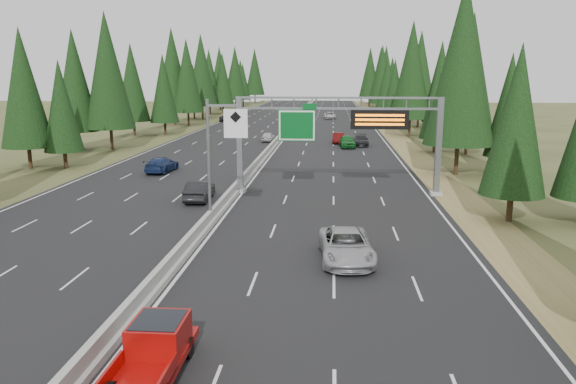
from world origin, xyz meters
name	(u,v)px	position (x,y,z in m)	size (l,w,h in m)	color
road	(283,136)	(0.00, 80.00, 0.04)	(32.00, 260.00, 0.08)	black
shoulder_right	(395,137)	(17.80, 80.00, 0.03)	(3.60, 260.00, 0.06)	olive
shoulder_left	(175,135)	(-17.80, 80.00, 0.03)	(3.60, 260.00, 0.06)	#3A4520
median_barrier	(283,133)	(0.00, 80.00, 0.41)	(0.70, 260.00, 0.85)	gray
sign_gantry	(346,130)	(8.92, 34.88, 5.27)	(16.75, 0.98, 7.80)	slate
hov_sign_pole	(217,153)	(0.58, 24.97, 4.72)	(2.80, 0.50, 8.00)	slate
tree_row_right	(427,76)	(21.79, 77.17, 9.38)	(11.48, 240.22, 18.66)	black
tree_row_left	(144,77)	(-21.89, 78.08, 9.29)	(11.98, 237.99, 18.74)	black
silver_minivan	(346,246)	(8.62, 18.15, 0.87)	(2.63, 5.70, 1.58)	#A8A7AB
red_pickup	(156,346)	(2.26, 6.41, 0.99)	(1.80, 5.04, 1.64)	black
car_ahead_green	(347,141)	(9.86, 65.25, 0.90)	(1.95, 4.84, 1.65)	#176523
car_ahead_dkred	(338,138)	(8.72, 70.14, 0.81)	(1.55, 4.45, 1.46)	#4E0C0B
car_ahead_dkgrey	(361,140)	(11.77, 67.51, 0.81)	(2.03, 5.00, 1.45)	black
car_ahead_white	(330,115)	(7.22, 116.38, 0.81)	(2.43, 5.26, 1.46)	silver
car_ahead_far	(309,109)	(1.50, 143.65, 0.75)	(1.57, 3.90, 1.33)	black
car_onc_near	(199,191)	(-2.30, 31.71, 0.85)	(1.62, 4.66, 1.53)	black
car_onc_blue	(162,165)	(-9.07, 44.20, 0.83)	(2.10, 5.16, 1.50)	navy
car_onc_white	(268,137)	(-1.50, 71.45, 0.77)	(1.62, 4.03, 1.37)	#BDBDBD
car_onc_far	(226,118)	(-14.50, 107.62, 0.79)	(2.37, 5.14, 1.43)	black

